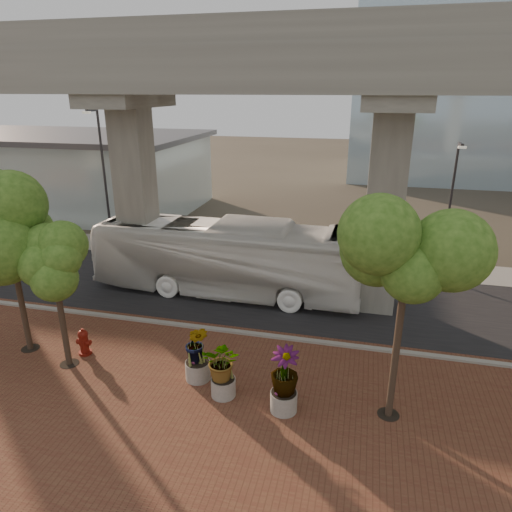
# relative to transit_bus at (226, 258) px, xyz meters

# --- Properties ---
(ground) EXTENTS (160.00, 160.00, 0.00)m
(ground) POSITION_rel_transit_bus_xyz_m (1.37, -1.97, -1.87)
(ground) COLOR #3C352B
(ground) RESTS_ON ground
(brick_plaza) EXTENTS (70.00, 13.00, 0.06)m
(brick_plaza) POSITION_rel_transit_bus_xyz_m (1.37, -9.97, -1.84)
(brick_plaza) COLOR brown
(brick_plaza) RESTS_ON ground
(asphalt_road) EXTENTS (90.00, 8.00, 0.04)m
(asphalt_road) POSITION_rel_transit_bus_xyz_m (1.37, 0.03, -1.85)
(asphalt_road) COLOR black
(asphalt_road) RESTS_ON ground
(curb_strip) EXTENTS (70.00, 0.25, 0.16)m
(curb_strip) POSITION_rel_transit_bus_xyz_m (1.37, -3.97, -1.79)
(curb_strip) COLOR gray
(curb_strip) RESTS_ON ground
(far_sidewalk) EXTENTS (90.00, 3.00, 0.06)m
(far_sidewalk) POSITION_rel_transit_bus_xyz_m (1.37, 5.53, -1.84)
(far_sidewalk) COLOR gray
(far_sidewalk) RESTS_ON ground
(transit_viaduct) EXTENTS (72.00, 5.60, 12.40)m
(transit_viaduct) POSITION_rel_transit_bus_xyz_m (1.37, 0.03, 5.41)
(transit_viaduct) COLOR gray
(transit_viaduct) RESTS_ON ground
(station_pavilion) EXTENTS (23.00, 13.00, 6.30)m
(station_pavilion) POSITION_rel_transit_bus_xyz_m (-18.63, 14.03, 1.34)
(station_pavilion) COLOR silver
(station_pavilion) RESTS_ON ground
(transit_bus) EXTENTS (13.53, 3.53, 3.75)m
(transit_bus) POSITION_rel_transit_bus_xyz_m (0.00, 0.00, 0.00)
(transit_bus) COLOR white
(transit_bus) RESTS_ON ground
(fire_hydrant) EXTENTS (0.55, 0.50, 1.10)m
(fire_hydrant) POSITION_rel_transit_bus_xyz_m (-3.65, -6.94, -1.28)
(fire_hydrant) COLOR maroon
(fire_hydrant) RESTS_ON ground
(planter_front) EXTENTS (1.85, 1.85, 2.04)m
(planter_front) POSITION_rel_transit_bus_xyz_m (2.38, -8.10, -0.58)
(planter_front) COLOR #A39E93
(planter_front) RESTS_ON ground
(planter_right) EXTENTS (2.13, 2.13, 2.28)m
(planter_right) POSITION_rel_transit_bus_xyz_m (4.50, -8.38, -0.43)
(planter_right) COLOR gray
(planter_right) RESTS_ON ground
(planter_left) EXTENTS (1.96, 1.96, 2.16)m
(planter_left) POSITION_rel_transit_bus_xyz_m (1.22, -7.43, -0.50)
(planter_left) COLOR #A7A497
(planter_left) RESTS_ON ground
(street_tree_far_west) EXTENTS (3.89, 3.89, 6.80)m
(street_tree_far_west) POSITION_rel_transit_bus_xyz_m (-6.01, -7.12, 3.20)
(street_tree_far_west) COLOR #4A392A
(street_tree_far_west) RESTS_ON ground
(street_tree_near_west) EXTENTS (3.04, 3.04, 5.41)m
(street_tree_near_west) POSITION_rel_transit_bus_xyz_m (-3.84, -7.70, 2.18)
(street_tree_near_west) COLOR #4A392A
(street_tree_near_west) RESTS_ON ground
(street_tree_near_east) EXTENTS (3.73, 3.73, 7.06)m
(street_tree_near_east) POSITION_rel_transit_bus_xyz_m (7.79, -7.81, 3.52)
(street_tree_near_east) COLOR #4A392A
(street_tree_near_east) RESTS_ON ground
(streetlamp_west) EXTENTS (0.43, 1.26, 8.70)m
(streetlamp_west) POSITION_rel_transit_bus_xyz_m (-9.20, 4.55, 3.20)
(streetlamp_west) COLOR #2C2C31
(streetlamp_west) RESTS_ON ground
(streetlamp_east) EXTENTS (0.36, 1.06, 7.31)m
(streetlamp_east) POSITION_rel_transit_bus_xyz_m (10.81, 4.27, 2.40)
(streetlamp_east) COLOR #29282D
(streetlamp_east) RESTS_ON ground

